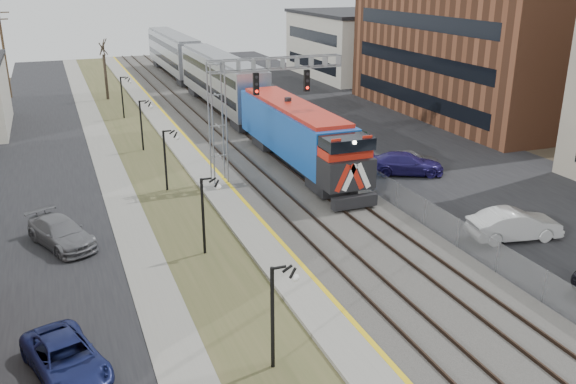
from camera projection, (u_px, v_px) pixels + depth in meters
street_west at (42, 172)px, 42.85m from camera, size 7.00×120.00×0.04m
sidewalk at (108, 165)px, 44.38m from camera, size 2.00×120.00×0.08m
grass_median at (150, 161)px, 45.41m from camera, size 4.00×120.00×0.06m
platform at (189, 156)px, 46.40m from camera, size 2.00×120.00×0.24m
ballast_bed at (252, 149)px, 48.11m from camera, size 8.00×120.00×0.20m
parking_lot at (385, 136)px, 52.23m from camera, size 16.00×120.00×0.04m
platform_edge at (201, 153)px, 46.66m from camera, size 0.24×120.00×0.01m
track_near at (227, 150)px, 47.37m from camera, size 1.58×120.00×0.15m
track_far at (270, 145)px, 48.56m from camera, size 1.58×120.00×0.15m
train at (211, 78)px, 63.56m from camera, size 3.00×63.05×5.33m
signal_gantry at (243, 99)px, 39.15m from camera, size 9.00×1.07×8.15m
lampposts at (202, 215)px, 30.09m from camera, size 0.14×62.14×4.00m
fence at (301, 136)px, 49.30m from camera, size 0.04×120.00×1.60m
buildings_east at (556, 60)px, 51.50m from camera, size 16.00×76.00×15.00m
bare_trees at (20, 124)px, 44.97m from camera, size 12.30×42.30×5.95m
car_lot_b at (514, 225)px, 31.93m from camera, size 5.08×2.55×1.60m
car_lot_d at (406, 164)px, 42.25m from camera, size 5.54×4.06×1.49m
car_lot_e at (410, 160)px, 43.33m from camera, size 4.35×2.73×1.38m
car_lot_f at (345, 135)px, 50.22m from camera, size 4.04×2.05×1.27m
car_street_a at (66, 359)px, 21.18m from camera, size 3.32×4.98×1.27m
car_street_b at (61, 233)px, 31.19m from camera, size 3.77×5.23×1.41m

